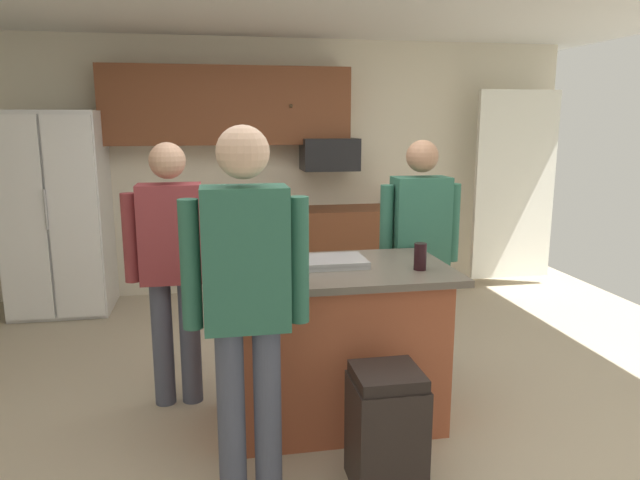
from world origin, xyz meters
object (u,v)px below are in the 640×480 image
(mug_ceramic_white, at_px, (236,267))
(trash_bin, at_px, (386,429))
(person_guest_left, at_px, (419,243))
(glass_pilsner, at_px, (270,257))
(refrigerator, at_px, (58,214))
(microwave_over_range, at_px, (329,154))
(person_host_foreground, at_px, (172,258))
(person_guest_right, at_px, (246,292))
(kitchen_island, at_px, (329,344))
(serving_tray, at_px, (328,262))
(glass_dark_ale, at_px, (244,253))
(tumbler_amber, at_px, (420,257))

(mug_ceramic_white, xyz_separation_m, trash_bin, (0.68, -0.62, -0.70))
(person_guest_left, xyz_separation_m, glass_pilsner, (-1.09, -0.54, 0.07))
(refrigerator, relative_size, microwave_over_range, 3.35)
(trash_bin, bearing_deg, person_host_foreground, 133.93)
(person_guest_left, height_order, glass_pilsner, person_guest_left)
(person_guest_right, bearing_deg, refrigerator, 63.70)
(kitchen_island, bearing_deg, mug_ceramic_white, -170.98)
(refrigerator, distance_m, serving_tray, 3.21)
(mug_ceramic_white, xyz_separation_m, glass_dark_ale, (0.06, 0.20, 0.03))
(microwave_over_range, xyz_separation_m, glass_pilsner, (-0.87, -2.62, -0.43))
(refrigerator, xyz_separation_m, serving_tray, (2.07, -2.45, 0.03))
(tumbler_amber, height_order, serving_tray, tumbler_amber)
(glass_dark_ale, bearing_deg, kitchen_island, -13.79)
(mug_ceramic_white, relative_size, glass_dark_ale, 0.82)
(microwave_over_range, height_order, serving_tray, microwave_over_range)
(glass_dark_ale, bearing_deg, person_guest_right, -92.36)
(mug_ceramic_white, bearing_deg, person_guest_right, -87.71)
(person_host_foreground, bearing_deg, glass_dark_ale, -9.35)
(refrigerator, height_order, serving_tray, refrigerator)
(microwave_over_range, xyz_separation_m, trash_bin, (-0.39, -3.32, -1.15))
(trash_bin, bearing_deg, glass_pilsner, 124.50)
(person_guest_right, xyz_separation_m, tumbler_amber, (1.01, 0.53, -0.00))
(microwave_over_range, relative_size, mug_ceramic_white, 4.17)
(refrigerator, bearing_deg, serving_tray, -49.75)
(person_host_foreground, bearing_deg, person_guest_left, 28.58)
(mug_ceramic_white, bearing_deg, serving_tray, 14.48)
(microwave_over_range, height_order, kitchen_island, microwave_over_range)
(kitchen_island, bearing_deg, tumbler_amber, -16.29)
(person_guest_right, distance_m, glass_pilsner, 0.70)
(refrigerator, distance_m, kitchen_island, 3.28)
(microwave_over_range, relative_size, trash_bin, 0.92)
(refrigerator, xyz_separation_m, tumbler_amber, (2.57, -2.65, 0.09))
(person_guest_right, xyz_separation_m, glass_dark_ale, (0.03, 0.79, 0.00))
(microwave_over_range, xyz_separation_m, person_host_foreground, (-1.44, -2.23, -0.50))
(person_host_foreground, height_order, tumbler_amber, person_host_foreground)
(microwave_over_range, bearing_deg, serving_tray, -101.65)
(person_host_foreground, xyz_separation_m, mug_ceramic_white, (0.37, -0.48, 0.04))
(kitchen_island, relative_size, person_host_foreground, 0.85)
(microwave_over_range, relative_size, kitchen_island, 0.40)
(microwave_over_range, distance_m, person_guest_left, 2.14)
(mug_ceramic_white, relative_size, trash_bin, 0.22)
(microwave_over_range, distance_m, mug_ceramic_white, 2.94)
(trash_bin, bearing_deg, person_guest_right, 177.44)
(mug_ceramic_white, height_order, trash_bin, mug_ceramic_white)
(refrigerator, relative_size, glass_pilsner, 12.31)
(person_guest_left, distance_m, trash_bin, 1.53)
(person_guest_left, bearing_deg, trash_bin, 28.01)
(glass_pilsner, bearing_deg, person_guest_left, 26.57)
(serving_tray, bearing_deg, trash_bin, -79.31)
(person_host_foreground, distance_m, serving_tray, 0.97)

